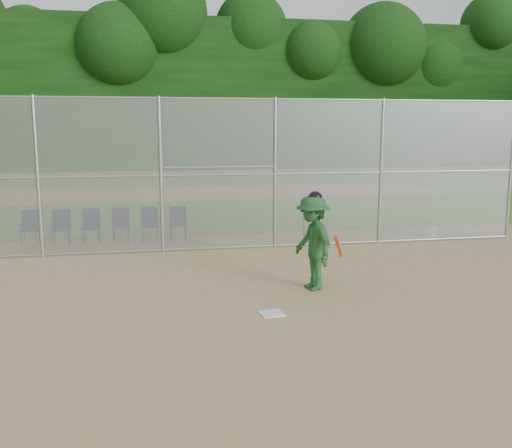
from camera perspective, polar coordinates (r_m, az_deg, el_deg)
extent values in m
plane|color=tan|center=(10.59, 2.59, -8.15)|extent=(100.00, 100.00, 0.00)
plane|color=#396D20|center=(28.08, -6.02, 3.09)|extent=(100.00, 100.00, 0.00)
plane|color=tan|center=(28.08, -6.02, 3.09)|extent=(24.00, 24.00, 0.00)
cube|color=gray|center=(15.03, -1.82, 4.98)|extent=(16.00, 0.02, 4.00)
cylinder|color=#9EA3A8|center=(18.11, 24.14, 4.95)|extent=(0.09, 0.09, 4.00)
cylinder|color=#9EA3A8|center=(15.00, -1.86, 12.42)|extent=(16.00, 0.05, 0.05)
cube|color=black|center=(44.91, -8.09, 12.56)|extent=(80.00, 5.00, 11.00)
cube|color=white|center=(10.14, 1.56, -8.93)|extent=(0.44, 0.44, 0.02)
imported|color=#1F4D23|center=(11.45, 5.69, -1.88)|extent=(0.94, 1.35, 1.91)
ellipsoid|color=black|center=(11.30, 5.77, 2.72)|extent=(0.27, 0.30, 0.23)
cylinder|color=#EC3E16|center=(11.20, 8.24, -2.22)|extent=(0.41, 0.66, 0.57)
cylinder|color=white|center=(17.68, 17.10, -0.63)|extent=(0.33, 0.33, 0.39)
cylinder|color=#296BB3|center=(17.64, 17.14, 0.07)|extent=(0.35, 0.35, 0.05)
cylinder|color=#D84C14|center=(16.02, 3.80, -0.47)|extent=(0.06, 0.33, 0.82)
cylinder|color=black|center=(16.10, 4.83, -0.45)|extent=(0.06, 0.36, 0.82)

